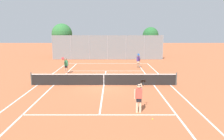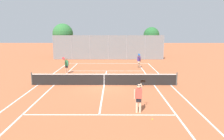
{
  "view_description": "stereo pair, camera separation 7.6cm",
  "coord_description": "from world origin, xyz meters",
  "px_view_note": "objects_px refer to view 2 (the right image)",
  "views": [
    {
      "loc": [
        0.67,
        -17.45,
        4.47
      ],
      "look_at": [
        0.64,
        1.5,
        1.0
      ],
      "focal_mm": 35.0,
      "sensor_mm": 36.0,
      "label": 1
    },
    {
      "loc": [
        0.75,
        -17.45,
        4.47
      ],
      "look_at": [
        0.64,
        1.5,
        1.0
      ],
      "focal_mm": 35.0,
      "sensor_mm": 36.0,
      "label": 2
    }
  ],
  "objects_px": {
    "player_far_right": "(139,60)",
    "tree_behind_left": "(63,34)",
    "tennis_net": "(104,79)",
    "loose_tennis_ball_2": "(150,68)",
    "player_near_side": "(139,96)",
    "player_far_left": "(67,65)",
    "loose_tennis_ball_1": "(152,119)",
    "tree_behind_right": "(152,36)"
  },
  "relations": [
    {
      "from": "player_near_side",
      "to": "tree_behind_right",
      "type": "relative_size",
      "value": 0.36
    },
    {
      "from": "player_far_left",
      "to": "loose_tennis_ball_1",
      "type": "distance_m",
      "value": 13.85
    },
    {
      "from": "tennis_net",
      "to": "tree_behind_left",
      "type": "xyz_separation_m",
      "value": [
        -7.82,
        20.05,
        3.26
      ]
    },
    {
      "from": "tree_behind_left",
      "to": "loose_tennis_ball_2",
      "type": "bearing_deg",
      "value": -43.15
    },
    {
      "from": "tennis_net",
      "to": "loose_tennis_ball_2",
      "type": "distance_m",
      "value": 9.45
    },
    {
      "from": "loose_tennis_ball_2",
      "to": "tree_behind_right",
      "type": "relative_size",
      "value": 0.01
    },
    {
      "from": "player_far_right",
      "to": "tree_behind_left",
      "type": "distance_m",
      "value": 16.71
    },
    {
      "from": "tennis_net",
      "to": "player_near_side",
      "type": "height_order",
      "value": "player_near_side"
    },
    {
      "from": "player_near_side",
      "to": "tree_behind_left",
      "type": "relative_size",
      "value": 0.32
    },
    {
      "from": "player_far_right",
      "to": "loose_tennis_ball_2",
      "type": "distance_m",
      "value": 1.64
    },
    {
      "from": "player_near_side",
      "to": "loose_tennis_ball_2",
      "type": "height_order",
      "value": "player_near_side"
    },
    {
      "from": "player_far_left",
      "to": "tree_behind_left",
      "type": "distance_m",
      "value": 15.79
    },
    {
      "from": "player_far_left",
      "to": "loose_tennis_ball_1",
      "type": "bearing_deg",
      "value": -60.29
    },
    {
      "from": "player_near_side",
      "to": "tree_behind_right",
      "type": "xyz_separation_m",
      "value": [
        5.13,
        25.68,
        2.63
      ]
    },
    {
      "from": "loose_tennis_ball_1",
      "to": "tree_behind_right",
      "type": "height_order",
      "value": "tree_behind_right"
    },
    {
      "from": "player_near_side",
      "to": "loose_tennis_ball_1",
      "type": "height_order",
      "value": "player_near_side"
    },
    {
      "from": "tennis_net",
      "to": "player_far_right",
      "type": "height_order",
      "value": "player_far_right"
    },
    {
      "from": "tree_behind_right",
      "to": "player_far_right",
      "type": "bearing_deg",
      "value": -107.05
    },
    {
      "from": "loose_tennis_ball_1",
      "to": "tree_behind_right",
      "type": "xyz_separation_m",
      "value": [
        4.54,
        26.7,
        3.52
      ]
    },
    {
      "from": "player_near_side",
      "to": "player_far_right",
      "type": "height_order",
      "value": "same"
    },
    {
      "from": "tennis_net",
      "to": "tree_behind_left",
      "type": "height_order",
      "value": "tree_behind_left"
    },
    {
      "from": "loose_tennis_ball_1",
      "to": "player_near_side",
      "type": "bearing_deg",
      "value": 120.11
    },
    {
      "from": "player_far_left",
      "to": "loose_tennis_ball_1",
      "type": "relative_size",
      "value": 26.88
    },
    {
      "from": "player_far_left",
      "to": "tennis_net",
      "type": "bearing_deg",
      "value": -50.33
    },
    {
      "from": "tennis_net",
      "to": "player_far_left",
      "type": "relative_size",
      "value": 6.76
    },
    {
      "from": "tree_behind_left",
      "to": "tree_behind_right",
      "type": "height_order",
      "value": "tree_behind_left"
    },
    {
      "from": "tennis_net",
      "to": "tree_behind_left",
      "type": "bearing_deg",
      "value": 111.3
    },
    {
      "from": "loose_tennis_ball_1",
      "to": "player_far_left",
      "type": "bearing_deg",
      "value": 119.71
    },
    {
      "from": "tennis_net",
      "to": "player_far_right",
      "type": "distance_m",
      "value": 9.23
    },
    {
      "from": "loose_tennis_ball_1",
      "to": "tree_behind_right",
      "type": "distance_m",
      "value": 27.31
    },
    {
      "from": "tree_behind_right",
      "to": "tree_behind_left",
      "type": "bearing_deg",
      "value": 178.52
    },
    {
      "from": "tennis_net",
      "to": "tree_behind_right",
      "type": "distance_m",
      "value": 21.19
    },
    {
      "from": "player_near_side",
      "to": "tree_behind_left",
      "type": "distance_m",
      "value": 28.06
    },
    {
      "from": "player_far_left",
      "to": "loose_tennis_ball_2",
      "type": "distance_m",
      "value": 9.74
    },
    {
      "from": "tennis_net",
      "to": "player_near_side",
      "type": "bearing_deg",
      "value": -70.44
    },
    {
      "from": "player_far_right",
      "to": "tree_behind_right",
      "type": "xyz_separation_m",
      "value": [
        3.46,
        11.27,
        2.63
      ]
    },
    {
      "from": "tennis_net",
      "to": "player_far_right",
      "type": "relative_size",
      "value": 6.76
    },
    {
      "from": "loose_tennis_ball_2",
      "to": "tree_behind_right",
      "type": "xyz_separation_m",
      "value": [
        2.16,
        11.73,
        3.52
      ]
    },
    {
      "from": "player_near_side",
      "to": "tennis_net",
      "type": "bearing_deg",
      "value": 109.56
    },
    {
      "from": "loose_tennis_ball_2",
      "to": "tree_behind_left",
      "type": "relative_size",
      "value": 0.01
    },
    {
      "from": "tennis_net",
      "to": "tree_behind_left",
      "type": "distance_m",
      "value": 21.77
    },
    {
      "from": "player_near_side",
      "to": "tree_behind_left",
      "type": "xyz_separation_m",
      "value": [
        -9.96,
        26.08,
        2.84
      ]
    }
  ]
}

